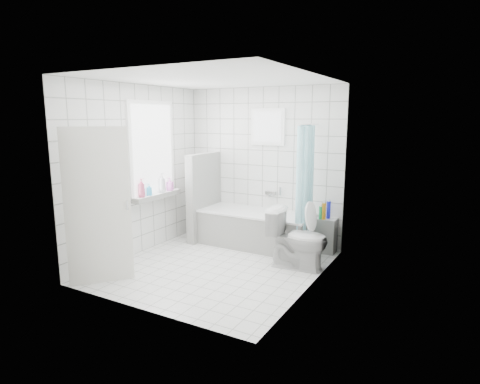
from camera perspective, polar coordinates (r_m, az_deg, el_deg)
The scene contains 19 objects.
ground at distance 5.85m, azimuth -3.44°, elevation -10.54°, with size 3.00×3.00×0.00m, color white.
ceiling at distance 5.48m, azimuth -3.75°, elevation 15.72°, with size 3.00×3.00×0.00m, color white.
wall_back at distance 6.82m, azimuth 3.23°, elevation 3.77°, with size 2.80×0.02×2.60m, color white.
wall_front at distance 4.35m, azimuth -14.29°, elevation -0.44°, with size 2.80×0.02×2.60m, color white.
wall_left at distance 6.38m, azimuth -14.26°, elevation 2.99°, with size 0.02×3.00×2.60m, color white.
wall_right at distance 4.92m, azimuth 10.30°, elevation 0.96°, with size 0.02×3.00×2.60m, color white.
window_left at distance 6.54m, azimuth -12.29°, elevation 5.90°, with size 0.01×0.90×1.40m, color white.
window_back at distance 6.69m, azimuth 3.90°, elevation 9.22°, with size 0.50×0.01×0.50m, color white.
window_sill at distance 6.61m, azimuth -11.74°, elevation -0.52°, with size 0.18×1.02×0.08m, color white.
door at distance 5.34m, azimuth -19.54°, elevation -2.01°, with size 0.04×0.80×2.00m, color silver.
bathtub at distance 6.65m, azimuth 2.31°, elevation -5.27°, with size 1.87×0.77×0.58m.
partition_wall at distance 7.00m, azimuth -5.17°, elevation -0.64°, with size 0.15×0.85×1.50m, color white.
tiled_ledge at distance 6.51m, azimuth 11.74°, elevation -6.00°, with size 0.40×0.24×0.55m, color white.
toilet at distance 5.73m, azimuth 8.24°, elevation -6.59°, with size 0.48×0.84×0.85m, color silver.
curtain_rod at distance 6.04m, azimuth 9.86°, elevation 9.41°, with size 0.02×0.02×0.80m, color silver.
shower_curtain at distance 6.00m, azimuth 9.18°, elevation 0.78°, with size 0.14×0.48×1.78m, color #4FD8E9, non-canonical shape.
tub_faucet at distance 6.78m, azimuth 4.38°, elevation -0.14°, with size 0.18×0.06×0.06m, color silver.
sill_bottles at distance 6.55m, azimuth -11.88°, elevation 0.98°, with size 0.17×0.82×0.32m.
ledge_bottles at distance 6.36m, azimuth 11.97°, elevation -2.68°, with size 0.15×0.16×0.27m.
Camera 1 is at (2.95, -4.59, 2.11)m, focal length 30.00 mm.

